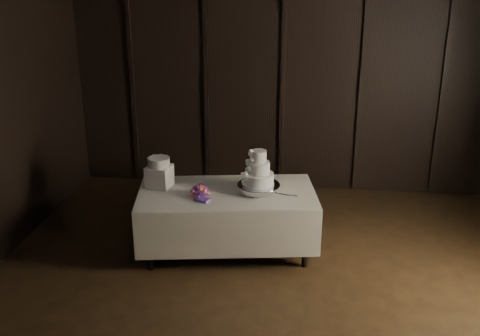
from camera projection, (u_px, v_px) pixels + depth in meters
name	position (u px, v px, depth m)	size (l,w,h in m)	color
room	(260.00, 175.00, 4.73)	(6.08, 7.08, 3.08)	black
display_table	(227.00, 219.00, 6.43)	(2.13, 1.35, 0.76)	silver
cake_stand	(259.00, 188.00, 6.29)	(0.48, 0.48, 0.09)	silver
wedding_cake	(256.00, 172.00, 6.21)	(0.38, 0.33, 0.40)	white
bouquet	(200.00, 192.00, 6.16)	(0.27, 0.37, 0.17)	#E35D5C
box_pedestal	(159.00, 176.00, 6.41)	(0.26, 0.26, 0.25)	white
small_cake	(159.00, 162.00, 6.35)	(0.25, 0.25, 0.10)	white
cake_knife	(278.00, 194.00, 6.24)	(0.37, 0.02, 0.01)	silver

